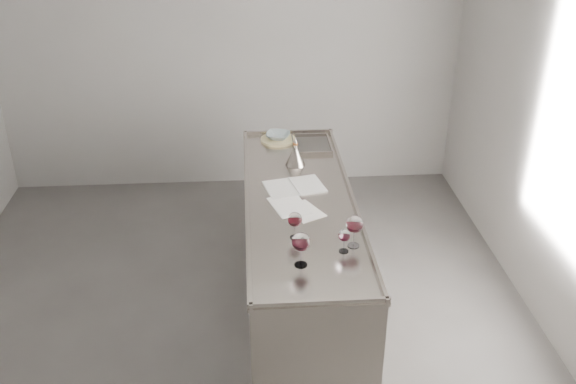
{
  "coord_description": "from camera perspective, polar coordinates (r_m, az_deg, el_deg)",
  "views": [
    {
      "loc": [
        0.14,
        -3.62,
        3.07
      ],
      "look_at": [
        0.41,
        0.26,
        1.02
      ],
      "focal_mm": 40.0,
      "sensor_mm": 36.0,
      "label": 1
    }
  ],
  "objects": [
    {
      "name": "wine_glass_left",
      "position": [
        3.97,
        0.62,
        -2.52
      ],
      "size": [
        0.09,
        0.09,
        0.18
      ],
      "rotation": [
        0.0,
        0.0,
        0.03
      ],
      "color": "white",
      "rests_on": "counter"
    },
    {
      "name": "loose_paper_under",
      "position": [
        4.38,
        0.11,
        -1.2
      ],
      "size": [
        0.31,
        0.37,
        0.0
      ],
      "primitive_type": "cube",
      "rotation": [
        0.0,
        0.0,
        0.3
      ],
      "color": "white",
      "rests_on": "counter"
    },
    {
      "name": "wine_glass_right",
      "position": [
        3.89,
        5.93,
        -2.94
      ],
      "size": [
        0.11,
        0.11,
        0.21
      ],
      "rotation": [
        0.0,
        0.0,
        0.03
      ],
      "color": "white",
      "rests_on": "counter"
    },
    {
      "name": "counter",
      "position": [
        4.71,
        1.03,
        -5.65
      ],
      "size": [
        0.77,
        2.42,
        0.97
      ],
      "color": "gray",
      "rests_on": "ground"
    },
    {
      "name": "trivet",
      "position": [
        5.4,
        -0.89,
        4.69
      ],
      "size": [
        0.38,
        0.38,
        0.02
      ],
      "primitive_type": "cylinder",
      "rotation": [
        0.0,
        0.0,
        0.41
      ],
      "color": "beige",
      "rests_on": "counter"
    },
    {
      "name": "wine_glass_middle",
      "position": [
        3.7,
        1.17,
        -4.53
      ],
      "size": [
        0.11,
        0.11,
        0.22
      ],
      "rotation": [
        0.0,
        0.0,
        0.22
      ],
      "color": "white",
      "rests_on": "counter"
    },
    {
      "name": "loose_paper_top",
      "position": [
        4.32,
        1.46,
        -1.71
      ],
      "size": [
        0.3,
        0.33,
        0.0
      ],
      "primitive_type": "cube",
      "rotation": [
        0.0,
        0.0,
        0.49
      ],
      "color": "white",
      "rests_on": "counter"
    },
    {
      "name": "room_shell",
      "position": [
        3.98,
        -5.68,
        2.89
      ],
      "size": [
        4.54,
        5.04,
        2.84
      ],
      "color": "#4D4A48",
      "rests_on": "ground"
    },
    {
      "name": "ceramic_bowl",
      "position": [
        5.39,
        -0.89,
        5.03
      ],
      "size": [
        0.24,
        0.24,
        0.05
      ],
      "primitive_type": "imported",
      "rotation": [
        0.0,
        0.0,
        -0.24
      ],
      "color": "gray",
      "rests_on": "trivet"
    },
    {
      "name": "wine_funnel",
      "position": [
        4.95,
        0.66,
        3.18
      ],
      "size": [
        0.16,
        0.16,
        0.23
      ],
      "rotation": [
        0.0,
        0.0,
        -0.32
      ],
      "color": "gray",
      "rests_on": "counter"
    },
    {
      "name": "wine_glass_small",
      "position": [
        3.86,
        5.03,
        -3.93
      ],
      "size": [
        0.07,
        0.07,
        0.15
      ],
      "rotation": [
        0.0,
        0.0,
        0.37
      ],
      "color": "white",
      "rests_on": "counter"
    },
    {
      "name": "notebook",
      "position": [
        4.63,
        0.58,
        0.48
      ],
      "size": [
        0.46,
        0.37,
        0.02
      ],
      "rotation": [
        0.0,
        0.0,
        0.23
      ],
      "color": "white",
      "rests_on": "counter"
    }
  ]
}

